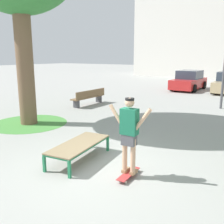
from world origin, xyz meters
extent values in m
plane|color=#999993|center=(0.00, 0.00, 0.00)|extent=(120.00, 120.00, 0.00)
cube|color=#237A4C|center=(-1.18, 1.02, 0.19)|extent=(0.07, 0.07, 0.38)
cube|color=#237A4C|center=(-0.49, 1.11, 0.19)|extent=(0.07, 0.07, 0.38)
cube|color=#237A4C|center=(-0.93, -0.80, 0.19)|extent=(0.07, 0.07, 0.38)
cube|color=#237A4C|center=(-0.24, -0.71, 0.19)|extent=(0.07, 0.07, 0.38)
cylinder|color=#237A4C|center=(-1.06, 0.11, 0.41)|extent=(0.31, 1.89, 0.05)
cylinder|color=#237A4C|center=(-0.36, 0.20, 0.41)|extent=(0.31, 1.89, 0.05)
cylinder|color=#237A4C|center=(-0.84, 1.07, 0.41)|extent=(0.76, 0.15, 0.05)
cylinder|color=#237A4C|center=(-0.58, -0.76, 0.41)|extent=(0.76, 0.15, 0.05)
cube|color=#847051|center=(-0.71, 0.15, 0.45)|extent=(1.01, 1.99, 0.03)
cube|color=#B23333|center=(0.82, 0.06, 0.08)|extent=(0.25, 0.81, 0.02)
cylinder|color=silver|center=(0.72, 0.33, 0.03)|extent=(0.03, 0.06, 0.06)
cylinder|color=silver|center=(0.87, 0.34, 0.03)|extent=(0.03, 0.06, 0.06)
cylinder|color=silver|center=(0.76, -0.23, 0.03)|extent=(0.03, 0.06, 0.06)
cylinder|color=silver|center=(0.91, -0.22, 0.03)|extent=(0.03, 0.06, 0.06)
cylinder|color=tan|center=(0.72, 0.05, 0.50)|extent=(0.11, 0.11, 0.82)
cube|color=#99704C|center=(0.71, 0.10, 0.13)|extent=(0.11, 0.25, 0.07)
cylinder|color=tan|center=(0.92, 0.06, 0.50)|extent=(0.11, 0.11, 0.82)
cube|color=#99704C|center=(0.91, 0.11, 0.13)|extent=(0.11, 0.25, 0.07)
cube|color=#4C4C51|center=(0.82, 0.06, 0.88)|extent=(0.31, 0.22, 0.24)
cube|color=#196647|center=(0.82, 0.06, 1.28)|extent=(0.37, 0.24, 0.56)
cylinder|color=tan|center=(0.52, 0.04, 1.35)|extent=(0.40, 0.10, 0.52)
cylinder|color=tan|center=(1.12, 0.07, 1.35)|extent=(0.40, 0.10, 0.52)
sphere|color=tan|center=(0.82, 0.06, 1.69)|extent=(0.20, 0.20, 0.20)
cylinder|color=black|center=(0.82, 0.06, 1.76)|extent=(0.19, 0.19, 0.05)
cylinder|color=brown|center=(-4.81, 1.83, 2.28)|extent=(0.64, 0.64, 4.56)
cylinder|color=#47893D|center=(-4.81, 1.83, 0.00)|extent=(2.96, 2.96, 0.01)
cube|color=red|center=(-2.81, 15.41, 0.51)|extent=(1.71, 4.21, 0.70)
cube|color=#2D3847|center=(-2.81, 15.56, 1.18)|extent=(1.57, 2.11, 0.64)
cylinder|color=black|center=(-1.96, 14.10, 0.30)|extent=(0.22, 0.60, 0.60)
cylinder|color=black|center=(-3.66, 14.11, 0.30)|extent=(0.22, 0.60, 0.60)
cylinder|color=black|center=(-1.96, 16.70, 0.30)|extent=(0.22, 0.60, 0.60)
cylinder|color=black|center=(-3.66, 16.71, 0.30)|extent=(0.22, 0.60, 0.60)
cylinder|color=black|center=(-0.69, 14.13, 0.30)|extent=(0.22, 0.60, 0.60)
cylinder|color=black|center=(-0.70, 16.74, 0.30)|extent=(0.22, 0.60, 0.60)
cube|color=brown|center=(-5.31, 6.14, 0.43)|extent=(0.45, 2.40, 0.06)
cube|color=brown|center=(-5.11, 6.15, 0.65)|extent=(0.05, 2.40, 0.36)
cube|color=#424247|center=(-5.31, 5.18, 0.20)|extent=(0.37, 0.08, 0.40)
cube|color=#424247|center=(-5.32, 7.10, 0.20)|extent=(0.37, 0.08, 0.40)
camera|label=1|loc=(3.45, -4.49, 2.65)|focal=41.17mm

